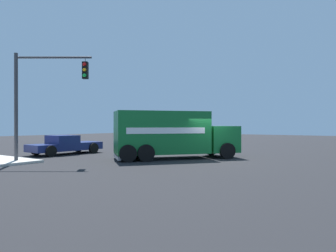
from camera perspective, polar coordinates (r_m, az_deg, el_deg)
ground_plane at (r=19.24m, az=7.70°, el=-6.14°), size 100.00×100.00×0.00m
delivery_truck at (r=19.34m, az=0.77°, el=-1.54°), size 6.85×7.64×2.97m
traffic_light_primary at (r=18.61m, az=-22.79°, el=6.27°), size 3.62×2.57×6.01m
pickup_navy at (r=23.42m, az=-18.69°, el=-3.23°), size 2.58×5.34×1.38m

